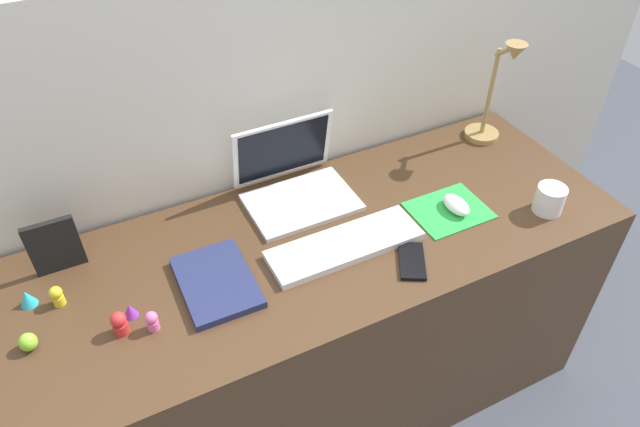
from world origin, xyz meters
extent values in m
plane|color=#474C56|center=(0.00, 0.00, 0.00)|extent=(6.00, 6.00, 0.00)
cube|color=silver|center=(0.00, 0.34, 0.68)|extent=(2.89, 0.05, 1.35)
cube|color=#4C331E|center=(0.00, 0.00, 0.37)|extent=(1.69, 0.61, 0.74)
cube|color=white|center=(0.03, 0.15, 0.75)|extent=(0.30, 0.21, 0.01)
cube|color=white|center=(0.03, 0.27, 0.85)|extent=(0.30, 0.05, 0.20)
cube|color=black|center=(0.03, 0.27, 0.85)|extent=(0.27, 0.03, 0.17)
cube|color=white|center=(0.06, -0.06, 0.75)|extent=(0.41, 0.13, 0.02)
cube|color=green|center=(0.39, -0.06, 0.74)|extent=(0.21, 0.17, 0.00)
ellipsoid|color=white|center=(0.40, -0.07, 0.76)|extent=(0.06, 0.10, 0.03)
cube|color=black|center=(0.18, -0.18, 0.74)|extent=(0.12, 0.14, 0.01)
cylinder|color=#A5844C|center=(0.70, 0.20, 0.75)|extent=(0.11, 0.11, 0.02)
cylinder|color=#A5844C|center=(0.70, 0.20, 0.90)|extent=(0.01, 0.01, 0.29)
cylinder|color=#A5844C|center=(0.70, 0.17, 1.05)|extent=(0.01, 0.09, 0.07)
cone|color=#A5844C|center=(0.70, 0.14, 1.06)|extent=(0.06, 0.06, 0.05)
cube|color=navy|center=(-0.28, -0.03, 0.75)|extent=(0.17, 0.24, 0.02)
cube|color=black|center=(-0.61, 0.20, 0.81)|extent=(0.12, 0.02, 0.15)
cylinder|color=white|center=(0.63, -0.18, 0.78)|extent=(0.08, 0.08, 0.08)
cylinder|color=red|center=(-0.52, -0.07, 0.75)|extent=(0.03, 0.03, 0.03)
sphere|color=red|center=(-0.52, -0.07, 0.78)|extent=(0.04, 0.04, 0.04)
ellipsoid|color=#8CDB33|center=(-0.71, -0.03, 0.76)|extent=(0.04, 0.04, 0.04)
cone|color=purple|center=(-0.49, -0.03, 0.76)|extent=(0.03, 0.03, 0.04)
cone|color=#28B7CC|center=(-0.70, 0.11, 0.76)|extent=(0.04, 0.04, 0.04)
cylinder|color=yellow|center=(-0.63, 0.08, 0.75)|extent=(0.03, 0.03, 0.03)
sphere|color=yellow|center=(-0.63, 0.08, 0.78)|extent=(0.03, 0.03, 0.03)
cylinder|color=pink|center=(-0.45, -0.09, 0.75)|extent=(0.03, 0.03, 0.03)
sphere|color=pink|center=(-0.45, -0.09, 0.78)|extent=(0.03, 0.03, 0.03)
camera|label=1|loc=(-0.49, -1.00, 1.80)|focal=32.72mm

